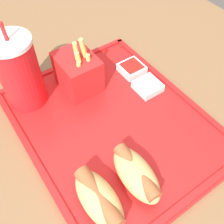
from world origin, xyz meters
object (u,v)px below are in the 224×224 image
at_px(sauce_cup_mayo, 148,86).
at_px(hot_dog_far, 99,199).
at_px(fries_carton, 78,72).
at_px(sauce_cup_ketchup, 132,68).
at_px(hot_dog_near, 136,174).
at_px(soda_cup, 19,73).

bearing_deg(sauce_cup_mayo, hot_dog_far, 123.96).
distance_m(hot_dog_far, fries_carton, 0.28).
xyz_separation_m(fries_carton, sauce_cup_ketchup, (-0.03, -0.12, -0.03)).
bearing_deg(hot_dog_near, sauce_cup_mayo, -45.17).
relative_size(hot_dog_near, sauce_cup_ketchup, 2.20).
relative_size(soda_cup, fries_carton, 1.51).
relative_size(fries_carton, sauce_cup_mayo, 2.35).
bearing_deg(hot_dog_far, sauce_cup_ketchup, -46.84).
height_order(hot_dog_near, sauce_cup_ketchup, hot_dog_near).
bearing_deg(hot_dog_far, fries_carton, -23.90).
relative_size(soda_cup, sauce_cup_mayo, 3.54).
height_order(soda_cup, hot_dog_far, soda_cup).
height_order(hot_dog_far, sauce_cup_ketchup, hot_dog_far).
bearing_deg(hot_dog_near, soda_cup, 14.86).
distance_m(soda_cup, hot_dog_far, 0.29).
bearing_deg(hot_dog_near, fries_carton, -8.52).
bearing_deg(hot_dog_near, hot_dog_far, 90.00).
relative_size(soda_cup, hot_dog_near, 1.61).
bearing_deg(soda_cup, fries_carton, -103.81).
bearing_deg(fries_carton, soda_cup, 76.19).
xyz_separation_m(hot_dog_near, fries_carton, (0.25, -0.04, 0.02)).
distance_m(hot_dog_far, sauce_cup_ketchup, 0.33).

